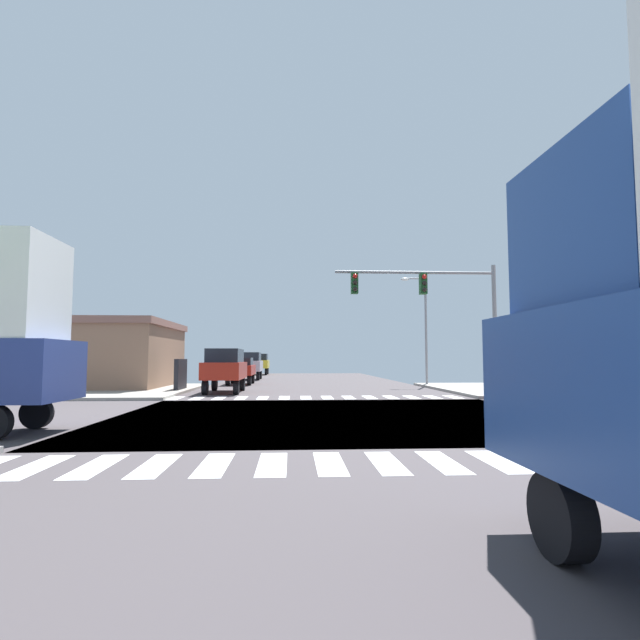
{
  "coord_description": "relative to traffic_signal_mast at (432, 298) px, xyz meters",
  "views": [
    {
      "loc": [
        -1.42,
        -16.15,
        1.84
      ],
      "look_at": [
        -0.24,
        4.65,
        3.44
      ],
      "focal_mm": 27.95,
      "sensor_mm": 36.0,
      "label": 1
    }
  ],
  "objects": [
    {
      "name": "crosswalk_near",
      "position": [
        -5.53,
        -14.49,
        -4.73
      ],
      "size": [
        13.5,
        2.0,
        0.01
      ],
      "color": "silver",
      "rests_on": "ground"
    },
    {
      "name": "suv_farside_1",
      "position": [
        -10.28,
        20.1,
        -3.34
      ],
      "size": [
        1.96,
        4.6,
        2.34
      ],
      "rotation": [
        0.0,
        0.0,
        3.14
      ],
      "color": "black",
      "rests_on": "ground"
    },
    {
      "name": "ground",
      "position": [
        -5.28,
        -7.19,
        -4.76
      ],
      "size": [
        90.0,
        90.0,
        0.05
      ],
      "color": "#433D40"
    },
    {
      "name": "bank_building",
      "position": [
        -21.34,
        8.09,
        -2.67
      ],
      "size": [
        15.86,
        9.26,
        4.11
      ],
      "color": "#87634C",
      "rests_on": "ground"
    },
    {
      "name": "suv_leading_3",
      "position": [
        -10.28,
        3.82,
        -3.34
      ],
      "size": [
        1.96,
        4.6,
        2.34
      ],
      "rotation": [
        0.0,
        0.0,
        3.14
      ],
      "color": "black",
      "rests_on": "ground"
    },
    {
      "name": "sidewalk_corner_ne",
      "position": [
        7.72,
        4.81,
        -4.67
      ],
      "size": [
        12.0,
        12.0,
        0.14
      ],
      "color": "gray",
      "rests_on": "ground"
    },
    {
      "name": "crosswalk_far",
      "position": [
        -5.53,
        0.11,
        -4.73
      ],
      "size": [
        13.5,
        2.0,
        0.01
      ],
      "color": "silver",
      "rests_on": "ground"
    },
    {
      "name": "suv_crossing_2",
      "position": [
        -10.28,
        33.27,
        -3.34
      ],
      "size": [
        1.96,
        4.6,
        2.34
      ],
      "rotation": [
        0.0,
        0.0,
        3.14
      ],
      "color": "black",
      "rests_on": "ground"
    },
    {
      "name": "sidewalk_corner_nw",
      "position": [
        -18.28,
        4.81,
        -4.67
      ],
      "size": [
        12.0,
        12.0,
        0.14
      ],
      "color": "gray",
      "rests_on": "ground"
    },
    {
      "name": "traffic_signal_mast",
      "position": [
        0.0,
        0.0,
        0.0
      ],
      "size": [
        7.81,
        0.55,
        6.35
      ],
      "color": "gray",
      "rests_on": "ground"
    },
    {
      "name": "street_lamp",
      "position": [
        2.12,
        9.8,
        -0.29
      ],
      "size": [
        1.78,
        0.32,
        7.36
      ],
      "color": "gray",
      "rests_on": "ground"
    },
    {
      "name": "sedan_middle_1",
      "position": [
        -10.28,
        12.18,
        -3.62
      ],
      "size": [
        1.8,
        4.3,
        1.88
      ],
      "rotation": [
        0.0,
        0.0,
        3.14
      ],
      "color": "black",
      "rests_on": "ground"
    }
  ]
}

